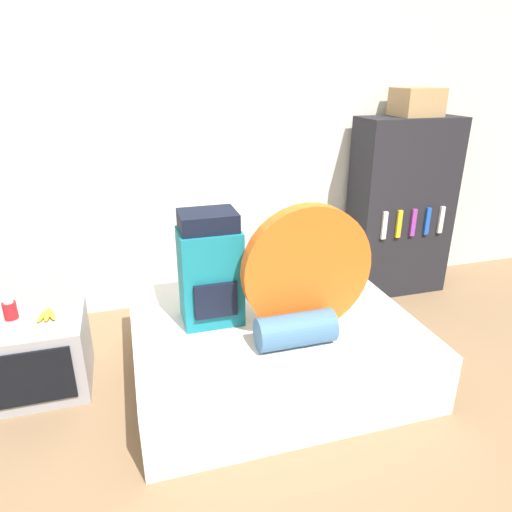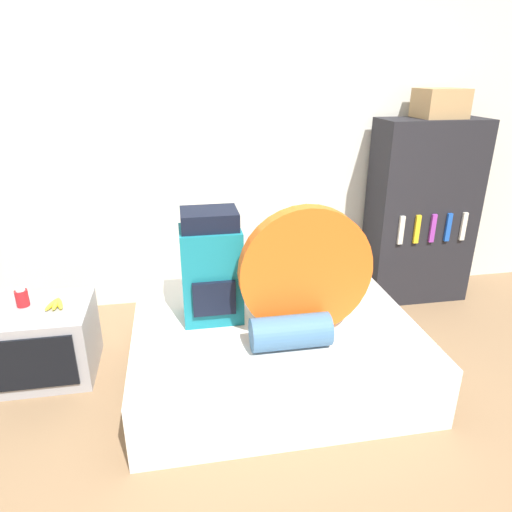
% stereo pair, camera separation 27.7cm
% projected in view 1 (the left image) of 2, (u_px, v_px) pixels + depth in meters
% --- Properties ---
extents(ground_plane, '(16.00, 16.00, 0.00)m').
position_uv_depth(ground_plane, '(284.00, 440.00, 2.52)').
color(ground_plane, '#846647').
extents(wall_back, '(8.00, 0.05, 2.60)m').
position_uv_depth(wall_back, '(211.00, 150.00, 3.64)').
color(wall_back, silver).
rests_on(wall_back, ground_plane).
extents(bed, '(1.78, 1.45, 0.40)m').
position_uv_depth(bed, '(272.00, 344.00, 3.04)').
color(bed, silver).
rests_on(bed, ground_plane).
extents(backpack, '(0.37, 0.32, 0.72)m').
position_uv_depth(backpack, '(210.00, 270.00, 2.83)').
color(backpack, '#14707F').
rests_on(backpack, bed).
extents(tent_bag, '(0.80, 0.09, 0.80)m').
position_uv_depth(tent_bag, '(307.00, 269.00, 2.71)').
color(tent_bag, '#E05B19').
rests_on(tent_bag, bed).
extents(sleeping_roll, '(0.46, 0.20, 0.20)m').
position_uv_depth(sleeping_roll, '(296.00, 330.00, 2.65)').
color(sleeping_roll, '#3D668E').
rests_on(sleeping_roll, bed).
extents(television, '(0.63, 0.55, 0.48)m').
position_uv_depth(television, '(35.00, 355.00, 2.85)').
color(television, '#939399').
rests_on(television, ground_plane).
extents(canister, '(0.08, 0.08, 0.12)m').
position_uv_depth(canister, '(10.00, 310.00, 2.77)').
color(canister, '#B2191E').
rests_on(canister, television).
extents(banana_bunch, '(0.13, 0.17, 0.03)m').
position_uv_depth(banana_bunch, '(47.00, 315.00, 2.80)').
color(banana_bunch, yellow).
rests_on(banana_bunch, television).
extents(bookshelf, '(0.86, 0.41, 1.54)m').
position_uv_depth(bookshelf, '(401.00, 208.00, 4.00)').
color(bookshelf, black).
rests_on(bookshelf, ground_plane).
extents(cardboard_box, '(0.34, 0.32, 0.22)m').
position_uv_depth(cardboard_box, '(417.00, 102.00, 3.70)').
color(cardboard_box, '#A88456').
rests_on(cardboard_box, bookshelf).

